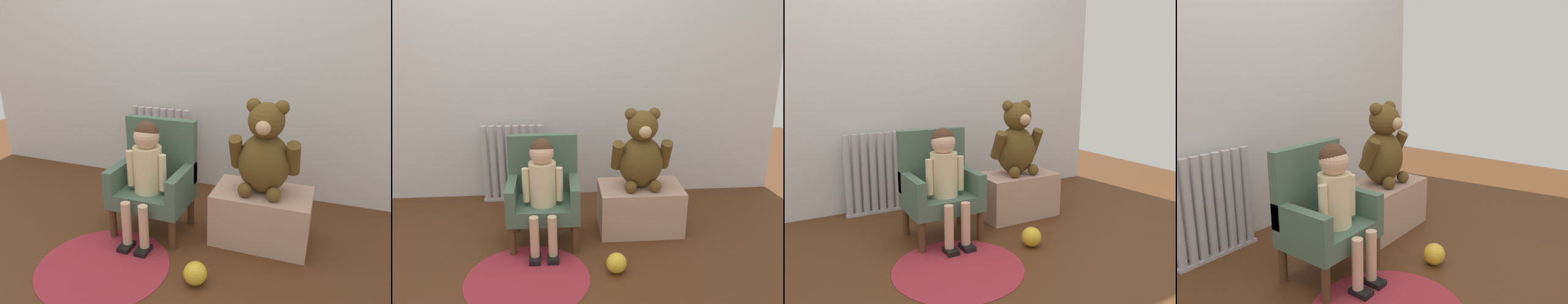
% 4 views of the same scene
% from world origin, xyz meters
% --- Properties ---
extents(ground_plane, '(6.00, 6.00, 0.00)m').
position_xyz_m(ground_plane, '(0.00, 0.00, 0.00)').
color(ground_plane, '#4F2C16').
extents(back_wall, '(3.80, 0.05, 2.40)m').
position_xyz_m(back_wall, '(0.00, 1.18, 1.20)').
color(back_wall, silver).
rests_on(back_wall, ground_plane).
extents(radiator, '(0.50, 0.05, 0.62)m').
position_xyz_m(radiator, '(-0.23, 1.05, 0.31)').
color(radiator, '#B7B3BC').
rests_on(radiator, ground_plane).
extents(child_armchair, '(0.46, 0.37, 0.70)m').
position_xyz_m(child_armchair, '(0.01, 0.43, 0.34)').
color(child_armchair, '#496450').
rests_on(child_armchair, ground_plane).
extents(child_figure, '(0.25, 0.35, 0.73)m').
position_xyz_m(child_figure, '(0.01, 0.32, 0.47)').
color(child_figure, beige).
rests_on(child_figure, ground_plane).
extents(low_bench, '(0.56, 0.35, 0.32)m').
position_xyz_m(low_bench, '(0.67, 0.50, 0.16)').
color(low_bench, tan).
rests_on(low_bench, ground_plane).
extents(large_teddy_bear, '(0.40, 0.28, 0.55)m').
position_xyz_m(large_teddy_bear, '(0.67, 0.51, 0.56)').
color(large_teddy_bear, brown).
rests_on(large_teddy_bear, low_bench).
extents(toy_ball, '(0.12, 0.12, 0.12)m').
position_xyz_m(toy_ball, '(0.44, -0.01, 0.06)').
color(toy_ball, gold).
rests_on(toy_ball, ground_plane).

